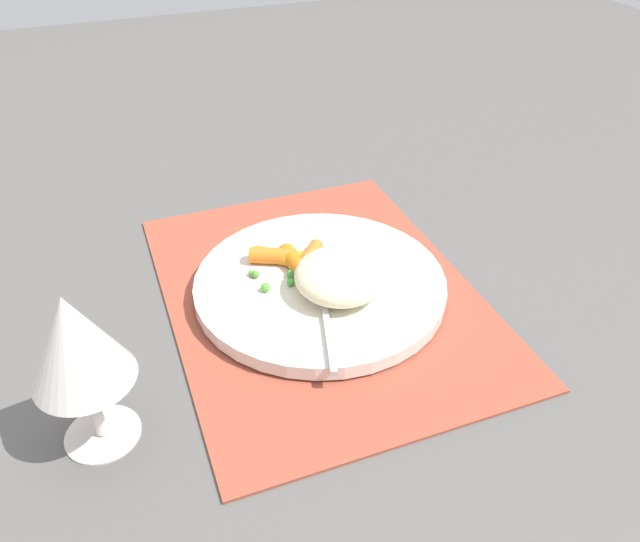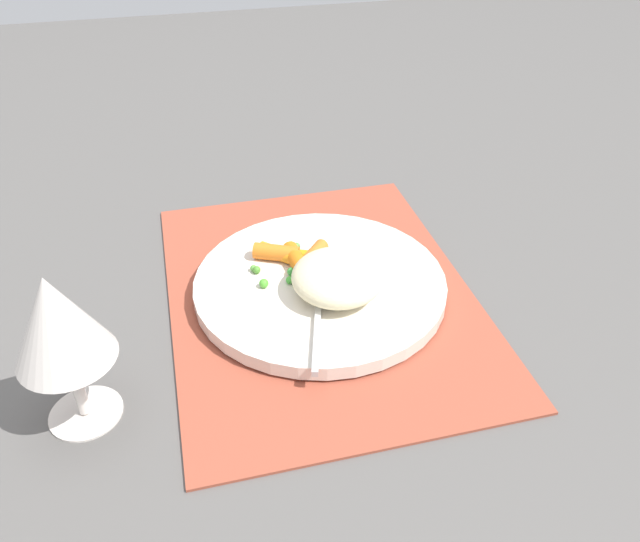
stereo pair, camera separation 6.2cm
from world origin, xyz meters
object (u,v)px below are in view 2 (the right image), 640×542
at_px(plate, 320,284).
at_px(fork, 319,288).
at_px(wine_glass, 57,323).
at_px(carrot_portion, 292,255).
at_px(rice_mound, 338,277).

height_order(plate, fork, fork).
distance_m(fork, wine_glass, 0.26).
relative_size(plate, fork, 1.35).
xyz_separation_m(plate, wine_glass, (-0.11, 0.23, 0.09)).
distance_m(carrot_portion, wine_glass, 0.27).
bearing_deg(plate, carrot_portion, 30.01).
bearing_deg(rice_mound, carrot_portion, 27.25).
bearing_deg(wine_glass, carrot_portion, -54.82).
relative_size(carrot_portion, fork, 0.44).
bearing_deg(wine_glass, rice_mound, -71.06).
bearing_deg(carrot_portion, fork, -164.17).
height_order(carrot_portion, wine_glass, wine_glass).
height_order(plate, carrot_portion, carrot_portion).
distance_m(rice_mound, carrot_portion, 0.07).
bearing_deg(fork, rice_mound, -112.54).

